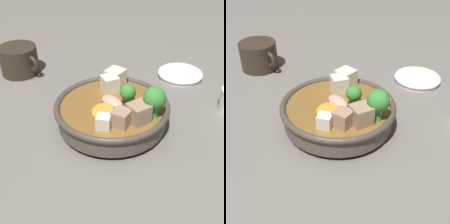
% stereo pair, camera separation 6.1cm
% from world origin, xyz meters
% --- Properties ---
extents(ground_plane, '(3.00, 3.00, 0.00)m').
position_xyz_m(ground_plane, '(0.00, 0.00, 0.00)').
color(ground_plane, slate).
extents(stirfry_bowl, '(0.22, 0.22, 0.11)m').
position_xyz_m(stirfry_bowl, '(0.00, 0.00, 0.04)').
color(stirfry_bowl, '#51473D').
rests_on(stirfry_bowl, ground_plane).
extents(side_saucer, '(0.11, 0.11, 0.01)m').
position_xyz_m(side_saucer, '(0.02, 0.27, 0.01)').
color(side_saucer, white).
rests_on(side_saucer, ground_plane).
extents(dark_mug, '(0.12, 0.09, 0.07)m').
position_xyz_m(dark_mug, '(-0.32, 0.05, 0.04)').
color(dark_mug, '#33281E').
rests_on(dark_mug, ground_plane).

